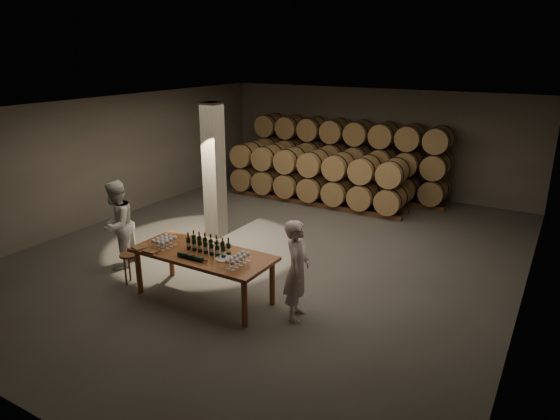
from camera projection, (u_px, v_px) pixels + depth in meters
The scene contains 15 objects.
room at pixel (214, 171), 11.71m from camera, with size 12.00×12.00×12.00m.
tasting_table at pixel (203, 258), 8.87m from camera, with size 2.60×1.10×0.90m.
barrel_stack_back at pixel (347, 156), 15.33m from camera, with size 6.26×0.95×2.31m.
barrel_stack_front at pixel (315, 176), 14.49m from camera, with size 5.48×0.95×1.57m.
bottle_cluster at pixel (208, 246), 8.83m from camera, with size 0.86×0.23×0.32m.
lying_bottles at pixel (191, 257), 8.55m from camera, with size 0.62×0.08×0.08m.
glass_cluster_left at pixel (164, 240), 9.08m from camera, with size 0.31×0.42×0.18m.
glass_cluster_right at pixel (238, 258), 8.30m from camera, with size 0.19×0.52×0.17m.
plate at pixel (224, 259), 8.57m from camera, with size 0.31×0.31×0.02m, color silver.
notebook_near at pixel (151, 251), 8.88m from camera, with size 0.27×0.21×0.03m, color brown.
notebook_corner at pixel (141, 247), 9.06m from camera, with size 0.23×0.29×0.02m, color brown.
pen at pixel (156, 253), 8.80m from camera, with size 0.01×0.01×0.14m, color black.
stool at pixel (129, 259), 9.56m from camera, with size 0.36×0.36×0.61m.
person_man at pixel (297, 270), 8.22m from camera, with size 0.63×0.42×1.74m, color beige.
person_woman at pixel (117, 225), 10.18m from camera, with size 0.89×0.69×1.83m, color silver.
Camera 1 is at (5.34, -8.84, 4.35)m, focal length 32.00 mm.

